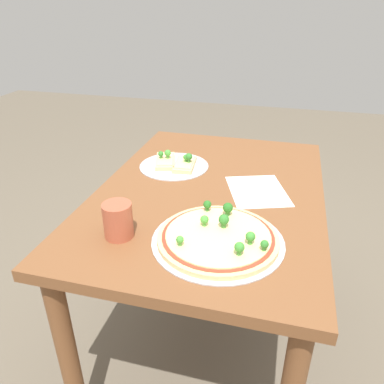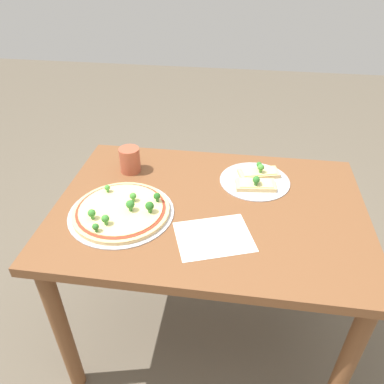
{
  "view_description": "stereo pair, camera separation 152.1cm",
  "coord_description": "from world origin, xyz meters",
  "px_view_note": "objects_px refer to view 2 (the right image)",
  "views": [
    {
      "loc": [
        1.16,
        0.24,
        1.35
      ],
      "look_at": [
        0.07,
        -0.05,
        0.76
      ],
      "focal_mm": 35.0,
      "sensor_mm": 36.0,
      "label": 1
    },
    {
      "loc": [
        -0.09,
        1.08,
        1.57
      ],
      "look_at": [
        0.07,
        -0.05,
        0.76
      ],
      "focal_mm": 35.0,
      "sensor_mm": 36.0,
      "label": 2
    }
  ],
  "objects_px": {
    "pizza_tray_whole": "(121,211)",
    "drinking_cup": "(130,160)",
    "pizza_tray_slice": "(256,179)",
    "dining_table": "(209,228)"
  },
  "relations": [
    {
      "from": "pizza_tray_whole",
      "to": "drinking_cup",
      "type": "xyz_separation_m",
      "value": [
        0.05,
        -0.28,
        0.04
      ]
    },
    {
      "from": "pizza_tray_whole",
      "to": "pizza_tray_slice",
      "type": "xyz_separation_m",
      "value": [
        -0.47,
        -0.27,
        -0.0
      ]
    },
    {
      "from": "pizza_tray_whole",
      "to": "drinking_cup",
      "type": "bearing_deg",
      "value": -80.84
    },
    {
      "from": "dining_table",
      "to": "pizza_tray_whole",
      "type": "height_order",
      "value": "pizza_tray_whole"
    },
    {
      "from": "pizza_tray_slice",
      "to": "dining_table",
      "type": "bearing_deg",
      "value": 47.88
    },
    {
      "from": "dining_table",
      "to": "pizza_tray_whole",
      "type": "bearing_deg",
      "value": 16.29
    },
    {
      "from": "pizza_tray_slice",
      "to": "drinking_cup",
      "type": "bearing_deg",
      "value": -0.83
    },
    {
      "from": "dining_table",
      "to": "pizza_tray_slice",
      "type": "relative_size",
      "value": 4.05
    },
    {
      "from": "pizza_tray_slice",
      "to": "drinking_cup",
      "type": "distance_m",
      "value": 0.52
    },
    {
      "from": "dining_table",
      "to": "pizza_tray_whole",
      "type": "xyz_separation_m",
      "value": [
        0.3,
        0.09,
        0.12
      ]
    }
  ]
}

